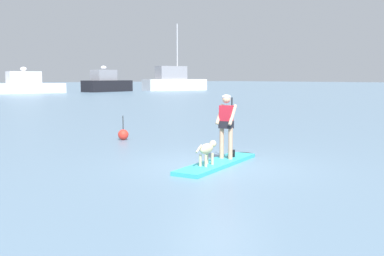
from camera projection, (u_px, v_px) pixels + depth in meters
The scene contains 8 objects.
ground_plane at pixel (217, 166), 12.09m from camera, with size 400.00×400.00×0.00m, color slate.
paddleboard at pixel (221, 162), 12.28m from camera, with size 3.69×1.89×0.10m.
person_paddler at pixel (226, 122), 12.44m from camera, with size 0.67×0.58×1.72m.
dog at pixel (207, 149), 11.57m from camera, with size 1.00×0.43×0.59m.
moored_boat_starboard at pixel (28, 85), 67.43m from camera, with size 10.17×3.68×3.79m.
moored_boat_outer at pixel (107, 83), 74.47m from camera, with size 8.99×4.65×4.13m.
moored_boat_far_starboard at pixel (174, 81), 81.36m from camera, with size 11.57×5.49×11.57m.
marker_buoy at pixel (123, 134), 17.05m from camera, with size 0.39×0.39×0.89m.
Camera 1 is at (-8.26, -8.60, 2.28)m, focal length 43.52 mm.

